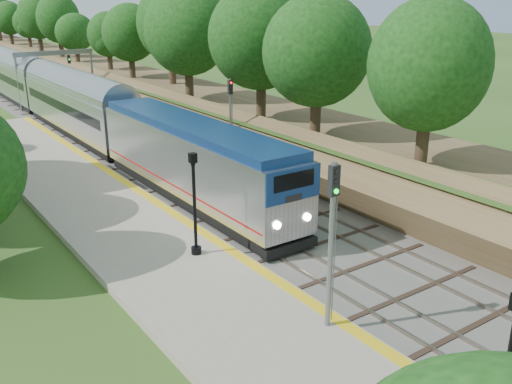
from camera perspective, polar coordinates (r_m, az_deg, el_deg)
ground at (r=21.30m, az=22.50°, el=-16.47°), size 320.00×320.00×0.00m
trackbed at (r=71.68m, az=-20.56°, el=8.48°), size 9.50×170.00×0.28m
platform at (r=29.04m, az=-11.18°, el=-4.99°), size 6.40×68.00×0.38m
yellow_stripe at (r=30.09m, az=-6.25°, el=-3.44°), size 0.55×68.00×0.01m
embankment at (r=73.89m, az=-14.41°, el=10.87°), size 10.64×170.00×11.70m
signal_gantry at (r=66.36m, az=-19.48°, el=12.00°), size 8.40×0.38×6.20m
lamppost_far at (r=26.20m, az=-6.14°, el=-1.82°), size 0.48×0.48×4.88m
signal_platform at (r=19.94m, az=7.58°, el=-3.67°), size 0.37×0.29×6.24m
signal_farside at (r=41.30m, az=-2.56°, el=7.97°), size 0.34×0.27×6.15m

